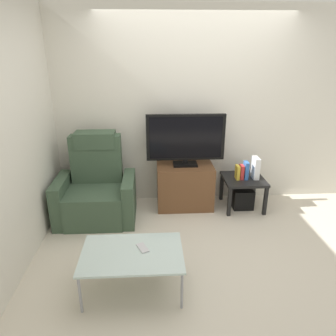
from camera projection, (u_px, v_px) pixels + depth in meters
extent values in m
plane|color=beige|center=(203.00, 239.00, 3.66)|extent=(6.40, 6.40, 0.00)
cube|color=beige|center=(194.00, 109.00, 4.25)|extent=(6.40, 0.06, 2.60)
cube|color=beige|center=(18.00, 132.00, 3.09)|extent=(0.06, 4.48, 2.60)
cube|color=brown|center=(185.00, 186.00, 4.33)|extent=(0.75, 0.46, 0.60)
cube|color=black|center=(187.00, 185.00, 4.08)|extent=(0.69, 0.02, 0.02)
cube|color=black|center=(186.00, 181.00, 4.11)|extent=(0.34, 0.11, 0.04)
cube|color=black|center=(185.00, 164.00, 4.23)|extent=(0.32, 0.20, 0.03)
cube|color=black|center=(185.00, 161.00, 4.22)|extent=(0.06, 0.04, 0.05)
cube|color=black|center=(186.00, 137.00, 4.10)|extent=(1.03, 0.05, 0.61)
cube|color=black|center=(186.00, 138.00, 4.08)|extent=(0.94, 0.01, 0.55)
cube|color=#384C38|center=(97.00, 204.00, 4.03)|extent=(0.70, 0.72, 0.42)
cube|color=#384C38|center=(96.00, 158.00, 4.09)|extent=(0.64, 0.20, 0.62)
cube|color=#384C38|center=(95.00, 139.00, 4.02)|extent=(0.50, 0.26, 0.20)
cube|color=#384C38|center=(62.00, 200.00, 3.98)|extent=(0.14, 0.68, 0.56)
cube|color=#384C38|center=(129.00, 198.00, 4.02)|extent=(0.14, 0.68, 0.56)
cube|color=black|center=(244.00, 179.00, 4.26)|extent=(0.54, 0.54, 0.04)
cube|color=black|center=(229.00, 202.00, 4.10)|extent=(0.04, 0.04, 0.40)
cube|color=black|center=(265.00, 201.00, 4.13)|extent=(0.04, 0.04, 0.40)
cube|color=black|center=(222.00, 187.00, 4.55)|extent=(0.04, 0.04, 0.40)
cube|color=black|center=(254.00, 186.00, 4.57)|extent=(0.04, 0.04, 0.40)
cube|color=black|center=(242.00, 198.00, 4.36)|extent=(0.27, 0.27, 0.27)
cube|color=gold|center=(237.00, 172.00, 4.20)|extent=(0.04, 0.12, 0.19)
cube|color=red|center=(242.00, 172.00, 4.20)|extent=(0.05, 0.11, 0.19)
cube|color=#3366B2|center=(246.00, 170.00, 4.19)|extent=(0.05, 0.12, 0.24)
cube|color=white|center=(255.00, 168.00, 4.22)|extent=(0.07, 0.20, 0.29)
cube|color=#B2C6C1|center=(132.00, 253.00, 2.79)|extent=(0.90, 0.60, 0.02)
cylinder|color=gray|center=(80.00, 295.00, 2.59)|extent=(0.02, 0.02, 0.36)
cylinder|color=gray|center=(182.00, 291.00, 2.63)|extent=(0.02, 0.02, 0.36)
cylinder|color=gray|center=(91.00, 254.00, 3.09)|extent=(0.02, 0.02, 0.36)
cylinder|color=gray|center=(177.00, 251.00, 3.14)|extent=(0.02, 0.02, 0.36)
cube|color=#B7B7BC|center=(143.00, 248.00, 2.85)|extent=(0.13, 0.17, 0.01)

